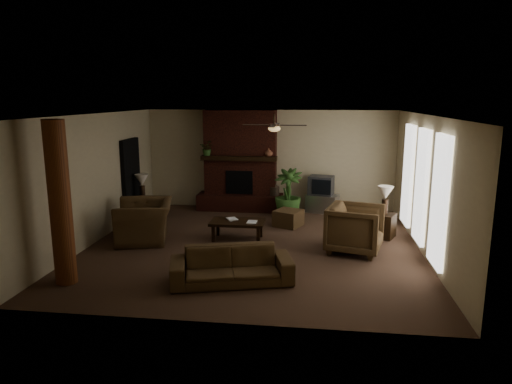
# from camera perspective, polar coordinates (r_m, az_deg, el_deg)

# --- Properties ---
(room_shell) EXTENTS (7.00, 7.00, 7.00)m
(room_shell) POSITION_cam_1_polar(r_m,az_deg,el_deg) (9.63, -0.30, 1.27)
(room_shell) COLOR #4E3627
(room_shell) RESTS_ON ground
(fireplace) EXTENTS (2.40, 0.70, 2.80)m
(fireplace) POSITION_cam_1_polar(r_m,az_deg,el_deg) (12.93, -1.95, 2.85)
(fireplace) COLOR #441B12
(fireplace) RESTS_ON ground
(windows) EXTENTS (0.08, 3.65, 2.35)m
(windows) POSITION_cam_1_polar(r_m,az_deg,el_deg) (10.00, 19.86, 0.67)
(windows) COLOR white
(windows) RESTS_ON ground
(log_column) EXTENTS (0.36, 0.36, 2.80)m
(log_column) POSITION_cam_1_polar(r_m,az_deg,el_deg) (8.33, -23.18, -1.35)
(log_column) COLOR brown
(log_column) RESTS_ON ground
(doorway) EXTENTS (0.10, 1.00, 2.10)m
(doorway) POSITION_cam_1_polar(r_m,az_deg,el_deg) (12.31, -15.25, 1.50)
(doorway) COLOR black
(doorway) RESTS_ON ground
(ceiling_fan) EXTENTS (1.35, 1.35, 0.37)m
(ceiling_fan) POSITION_cam_1_polar(r_m,az_deg,el_deg) (9.74, 2.28, 8.08)
(ceiling_fan) COLOR #312115
(ceiling_fan) RESTS_ON ceiling
(sofa) EXTENTS (2.16, 1.12, 0.81)m
(sofa) POSITION_cam_1_polar(r_m,az_deg,el_deg) (7.96, -3.08, -8.43)
(sofa) COLOR #503B22
(sofa) RESTS_ON ground
(armchair_left) EXTENTS (1.21, 1.55, 1.19)m
(armchair_left) POSITION_cam_1_polar(r_m,az_deg,el_deg) (10.47, -13.71, -2.72)
(armchair_left) COLOR #503B22
(armchair_left) RESTS_ON ground
(armchair_right) EXTENTS (1.22, 1.27, 1.09)m
(armchair_right) POSITION_cam_1_polar(r_m,az_deg,el_deg) (9.65, 12.25, -4.22)
(armchair_right) COLOR #503B22
(armchair_right) RESTS_ON ground
(coffee_table) EXTENTS (1.20, 0.70, 0.43)m
(coffee_table) POSITION_cam_1_polar(r_m,az_deg,el_deg) (10.30, -2.31, -3.91)
(coffee_table) COLOR black
(coffee_table) RESTS_ON ground
(ottoman) EXTENTS (0.80, 0.80, 0.40)m
(ottoman) POSITION_cam_1_polar(r_m,az_deg,el_deg) (11.42, 4.04, -3.26)
(ottoman) COLOR #503B22
(ottoman) RESTS_ON ground
(tv_stand) EXTENTS (0.97, 0.76, 0.50)m
(tv_stand) POSITION_cam_1_polar(r_m,az_deg,el_deg) (12.87, 8.26, -1.41)
(tv_stand) COLOR #BABABC
(tv_stand) RESTS_ON ground
(tv) EXTENTS (0.75, 0.66, 0.52)m
(tv) POSITION_cam_1_polar(r_m,az_deg,el_deg) (12.76, 8.10, 0.82)
(tv) COLOR #323335
(tv) RESTS_ON tv_stand
(floor_vase) EXTENTS (0.34, 0.34, 0.77)m
(floor_vase) POSITION_cam_1_polar(r_m,az_deg,el_deg) (12.88, 2.16, -0.46)
(floor_vase) COLOR #33281C
(floor_vase) RESTS_ON ground
(floor_plant) EXTENTS (0.98, 1.42, 0.73)m
(floor_plant) POSITION_cam_1_polar(r_m,az_deg,el_deg) (12.22, 3.97, -1.47)
(floor_plant) COLOR #315522
(floor_plant) RESTS_ON ground
(side_table_left) EXTENTS (0.65, 0.65, 0.55)m
(side_table_left) POSITION_cam_1_polar(r_m,az_deg,el_deg) (12.32, -13.88, -2.11)
(side_table_left) COLOR black
(side_table_left) RESTS_ON ground
(lamp_left) EXTENTS (0.41, 0.41, 0.65)m
(lamp_left) POSITION_cam_1_polar(r_m,az_deg,el_deg) (12.20, -14.01, 1.24)
(lamp_left) COLOR #312115
(lamp_left) RESTS_ON side_table_left
(side_table_right) EXTENTS (0.66, 0.66, 0.55)m
(side_table_right) POSITION_cam_1_polar(r_m,az_deg,el_deg) (10.88, 15.48, -4.03)
(side_table_right) COLOR black
(side_table_right) RESTS_ON ground
(lamp_right) EXTENTS (0.39, 0.39, 0.65)m
(lamp_right) POSITION_cam_1_polar(r_m,az_deg,el_deg) (10.66, 15.80, -0.34)
(lamp_right) COLOR #312115
(lamp_right) RESTS_ON side_table_right
(mantel_plant) EXTENTS (0.44, 0.47, 0.33)m
(mantel_plant) POSITION_cam_1_polar(r_m,az_deg,el_deg) (12.74, -6.06, 5.25)
(mantel_plant) COLOR #315522
(mantel_plant) RESTS_ON fireplace
(mantel_vase) EXTENTS (0.26, 0.26, 0.22)m
(mantel_vase) POSITION_cam_1_polar(r_m,az_deg,el_deg) (12.53, 1.60, 4.95)
(mantel_vase) COLOR brown
(mantel_vase) RESTS_ON fireplace
(book_a) EXTENTS (0.20, 0.13, 0.29)m
(book_a) POSITION_cam_1_polar(r_m,az_deg,el_deg) (10.32, -3.57, -2.73)
(book_a) COLOR #999999
(book_a) RESTS_ON coffee_table
(book_b) EXTENTS (0.21, 0.03, 0.29)m
(book_b) POSITION_cam_1_polar(r_m,az_deg,el_deg) (10.11, -1.11, -3.01)
(book_b) COLOR #999999
(book_b) RESTS_ON coffee_table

